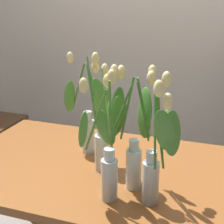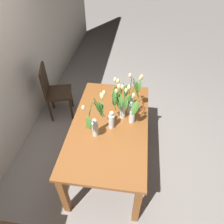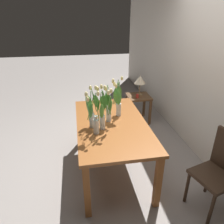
{
  "view_description": "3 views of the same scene",
  "coord_description": "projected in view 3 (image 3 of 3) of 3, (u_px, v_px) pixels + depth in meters",
  "views": [
    {
      "loc": [
        0.48,
        -1.41,
        1.55
      ],
      "look_at": [
        -0.03,
        0.05,
        1.01
      ],
      "focal_mm": 54.62,
      "sensor_mm": 36.0,
      "label": 1
    },
    {
      "loc": [
        -1.69,
        -0.26,
        2.5
      ],
      "look_at": [
        -0.01,
        -0.03,
        0.94
      ],
      "focal_mm": 33.17,
      "sensor_mm": 36.0,
      "label": 2
    },
    {
      "loc": [
        2.4,
        -0.42,
        2.04
      ],
      "look_at": [
        0.01,
        0.01,
        0.89
      ],
      "focal_mm": 33.89,
      "sensor_mm": 36.0,
      "label": 3
    }
  ],
  "objects": [
    {
      "name": "dining_table",
      "position": [
        111.0,
        128.0,
        2.79
      ],
      "size": [
        1.6,
        0.9,
        0.74
      ],
      "color": "brown",
      "rests_on": "ground"
    },
    {
      "name": "tulip_vase_0",
      "position": [
        104.0,
        111.0,
        2.53
      ],
      "size": [
        0.2,
        0.25,
        0.53
      ],
      "color": "silver",
      "rests_on": "dining_table"
    },
    {
      "name": "dining_chair",
      "position": [
        220.0,
        169.0,
        2.26
      ],
      "size": [
        0.5,
        0.5,
        0.93
      ],
      "color": "#382619",
      "rests_on": "ground"
    },
    {
      "name": "side_table",
      "position": [
        138.0,
        101.0,
        4.21
      ],
      "size": [
        0.44,
        0.44,
        0.55
      ],
      "color": "brown",
      "rests_on": "ground"
    },
    {
      "name": "pillar_candle",
      "position": [
        137.0,
        96.0,
        4.04
      ],
      "size": [
        0.06,
        0.06,
        0.07
      ],
      "primitive_type": "cylinder",
      "color": "#B72D23",
      "rests_on": "side_table"
    },
    {
      "name": "table_lamp",
      "position": [
        140.0,
        80.0,
        4.07
      ],
      "size": [
        0.22,
        0.22,
        0.4
      ],
      "color": "olive",
      "rests_on": "side_table"
    },
    {
      "name": "tulip_vase_1",
      "position": [
        95.0,
        118.0,
        2.4
      ],
      "size": [
        0.16,
        0.22,
        0.54
      ],
      "color": "silver",
      "rests_on": "dining_table"
    },
    {
      "name": "tulip_vase_2",
      "position": [
        92.0,
        113.0,
        2.6
      ],
      "size": [
        0.16,
        0.17,
        0.54
      ],
      "color": "silver",
      "rests_on": "dining_table"
    },
    {
      "name": "room_wall_rear",
      "position": [
        220.0,
        72.0,
        2.72
      ],
      "size": [
        9.0,
        0.1,
        2.7
      ],
      "primitive_type": "cube",
      "color": "silver",
      "rests_on": "ground"
    },
    {
      "name": "ground_plane",
      "position": [
        112.0,
        167.0,
        3.07
      ],
      "size": [
        18.0,
        18.0,
        0.0
      ],
      "primitive_type": "plane",
      "color": "gray"
    },
    {
      "name": "tulip_vase_3",
      "position": [
        118.0,
        101.0,
        2.83
      ],
      "size": [
        0.3,
        0.2,
        0.56
      ],
      "color": "silver",
      "rests_on": "dining_table"
    },
    {
      "name": "tulip_vase_4",
      "position": [
        108.0,
        109.0,
        2.69
      ],
      "size": [
        0.18,
        0.15,
        0.54
      ],
      "color": "silver",
      "rests_on": "dining_table"
    }
  ]
}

